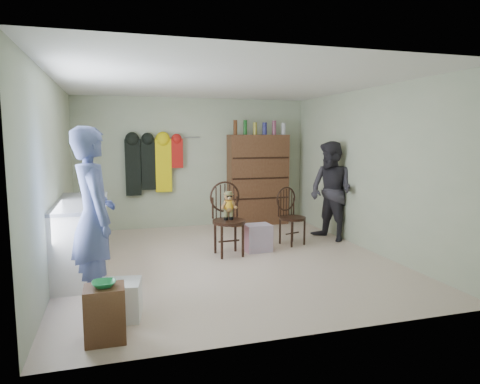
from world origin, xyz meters
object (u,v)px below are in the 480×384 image
object	(u,v)px
counter	(82,236)
chair_far	(290,214)
dresser	(258,179)
chair_front	(228,213)

from	to	relation	value
counter	chair_far	distance (m)	3.24
counter	dresser	size ratio (longest dim) A/B	0.89
dresser	chair_far	bearing A→B (deg)	-90.55
chair_front	chair_far	bearing A→B (deg)	12.67
chair_front	dresser	distance (m)	2.36
chair_far	dresser	xyz separation A→B (m)	(0.02, 1.69, 0.41)
chair_front	dresser	world-z (taller)	dresser
counter	dresser	bearing A→B (deg)	35.69
chair_far	dresser	bearing A→B (deg)	70.44
counter	chair_front	world-z (taller)	chair_front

